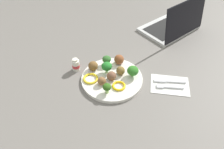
{
  "coord_description": "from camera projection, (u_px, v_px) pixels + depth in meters",
  "views": [
    {
      "loc": [
        -0.17,
        0.71,
        0.73
      ],
      "look_at": [
        0.0,
        0.0,
        0.04
      ],
      "focal_mm": 35.98,
      "sensor_mm": 36.0,
      "label": 1
    }
  ],
  "objects": [
    {
      "name": "ground_plane",
      "position": [
        112.0,
        80.0,
        1.03
      ],
      "size": [
        4.0,
        4.0,
        0.0
      ],
      "primitive_type": "plane",
      "color": "slate"
    },
    {
      "name": "plate",
      "position": [
        112.0,
        79.0,
        1.03
      ],
      "size": [
        0.28,
        0.28,
        0.02
      ],
      "primitive_type": "cylinder",
      "color": "white",
      "rests_on": "ground_plane"
    },
    {
      "name": "broccoli_floret_mid_right",
      "position": [
        106.0,
        87.0,
        0.94
      ],
      "size": [
        0.04,
        0.04,
        0.05
      ],
      "color": "#A6CF70",
      "rests_on": "plate"
    },
    {
      "name": "broccoli_floret_near_rim",
      "position": [
        107.0,
        66.0,
        1.02
      ],
      "size": [
        0.05,
        0.05,
        0.06
      ],
      "color": "#97BE7E",
      "rests_on": "plate"
    },
    {
      "name": "broccoli_floret_mid_left",
      "position": [
        133.0,
        71.0,
        1.01
      ],
      "size": [
        0.05,
        0.05,
        0.05
      ],
      "color": "#91CA80",
      "rests_on": "plate"
    },
    {
      "name": "broccoli_floret_back_right",
      "position": [
        107.0,
        59.0,
        1.07
      ],
      "size": [
        0.04,
        0.04,
        0.05
      ],
      "color": "#A5CC81",
      "rests_on": "plate"
    },
    {
      "name": "meatball_near_rim",
      "position": [
        121.0,
        71.0,
        1.03
      ],
      "size": [
        0.04,
        0.04,
        0.04
      ],
      "primitive_type": "sphere",
      "color": "brown",
      "rests_on": "plate"
    },
    {
      "name": "meatball_mid_right",
      "position": [
        112.0,
        76.0,
        1.0
      ],
      "size": [
        0.04,
        0.04,
        0.04
      ],
      "primitive_type": "sphere",
      "color": "brown",
      "rests_on": "plate"
    },
    {
      "name": "meatball_far_rim",
      "position": [
        102.0,
        81.0,
        0.98
      ],
      "size": [
        0.04,
        0.04,
        0.04
      ],
      "primitive_type": "sphere",
      "color": "brown",
      "rests_on": "plate"
    },
    {
      "name": "meatball_back_right",
      "position": [
        93.0,
        66.0,
        1.05
      ],
      "size": [
        0.05,
        0.05,
        0.05
      ],
      "primitive_type": "sphere",
      "color": "brown",
      "rests_on": "plate"
    },
    {
      "name": "meatball_back_left",
      "position": [
        119.0,
        59.0,
        1.08
      ],
      "size": [
        0.05,
        0.05,
        0.05
      ],
      "primitive_type": "sphere",
      "color": "brown",
      "rests_on": "plate"
    },
    {
      "name": "pepper_ring_mid_left",
      "position": [
        119.0,
        86.0,
        0.98
      ],
      "size": [
        0.07,
        0.07,
        0.01
      ],
      "primitive_type": "torus",
      "rotation": [
        0.0,
        0.0,
        2.91
      ],
      "color": "yellow",
      "rests_on": "plate"
    },
    {
      "name": "pepper_ring_back_right",
      "position": [
        91.0,
        79.0,
        1.01
      ],
      "size": [
        0.1,
        0.1,
        0.01
      ],
      "primitive_type": "torus",
      "rotation": [
        0.0,
        0.0,
        5.38
      ],
      "color": "yellow",
      "rests_on": "plate"
    },
    {
      "name": "napkin",
      "position": [
        170.0,
        85.0,
        1.01
      ],
      "size": [
        0.18,
        0.13,
        0.01
      ],
      "primitive_type": "cube",
      "rotation": [
        0.0,
        0.0,
        0.08
      ],
      "color": "white",
      "rests_on": "ground_plane"
    },
    {
      "name": "fork",
      "position": [
        168.0,
        87.0,
        0.99
      ],
      "size": [
        0.12,
        0.03,
        0.01
      ],
      "color": "silver",
      "rests_on": "napkin"
    },
    {
      "name": "knife",
      "position": [
        168.0,
        81.0,
        1.02
      ],
      "size": [
        0.15,
        0.04,
        0.01
      ],
      "color": "silver",
      "rests_on": "napkin"
    },
    {
      "name": "yogurt_bottle",
      "position": [
        76.0,
        65.0,
        1.07
      ],
      "size": [
        0.04,
        0.04,
        0.07
      ],
      "color": "white",
      "rests_on": "ground_plane"
    },
    {
      "name": "laptop",
      "position": [
        173.0,
        25.0,
        1.3
      ],
      "size": [
        0.37,
        0.39,
        0.21
      ],
      "color": "silver",
      "rests_on": "ground_plane"
    }
  ]
}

